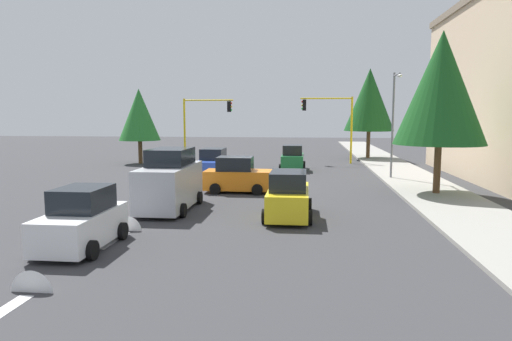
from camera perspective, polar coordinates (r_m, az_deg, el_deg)
The scene contains 16 objects.
ground_plane at distance 27.62m, azimuth -1.25°, elevation -1.99°, with size 120.00×120.00×0.00m, color #353538.
sidewalk_kerb at distance 33.05m, azimuth 18.30°, elevation -0.73°, with size 80.00×4.00×0.15m, color gray.
lane_arrow_near at distance 17.41m, azimuth -16.32°, elevation -7.60°, with size 2.40×1.10×1.10m.
lane_arrow_mid at distance 12.36m, azimuth -27.36°, elevation -14.18°, with size 2.40×1.10×1.10m.
traffic_signal_far_left at distance 41.10m, azimuth 9.33°, elevation 6.64°, with size 0.36×4.59×5.85m.
traffic_signal_far_right at distance 42.08m, azimuth -6.51°, elevation 6.59°, with size 0.36×4.59×5.74m.
street_lamp_curbside at distance 31.16m, azimuth 16.78°, elevation 6.76°, with size 2.15×0.28×7.00m.
tree_opposite_side at distance 41.68m, azimuth -14.30°, elevation 6.73°, with size 3.60×3.60×6.55m.
tree_roadside_far at distance 45.45m, azimuth 13.92°, elevation 8.52°, with size 4.72×4.72×8.65m.
tree_roadside_near at distance 26.02m, azimuth 22.00°, elevation 9.46°, with size 4.70×4.70×8.61m.
delivery_van_silver at distance 21.11m, azimuth -10.64°, elevation -1.37°, with size 4.80×2.22×2.77m.
car_yellow at distance 19.26m, azimuth 4.04°, elevation -3.23°, with size 4.14×1.98×1.98m.
car_green at distance 35.69m, azimuth 4.57°, elevation 1.47°, with size 3.85×1.97×1.98m.
car_blue at distance 31.88m, azimuth -5.37°, elevation 0.81°, with size 4.14×2.03×1.98m.
car_orange at distance 25.56m, azimuth -2.29°, elevation -0.70°, with size 2.04×3.71×1.98m.
car_white at distance 15.91m, azimuth -20.84°, elevation -5.86°, with size 3.67×2.00×1.98m.
Camera 1 is at (27.04, 3.59, 4.30)m, focal length 32.20 mm.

